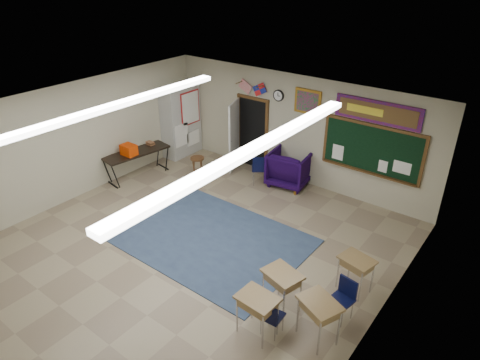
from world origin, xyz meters
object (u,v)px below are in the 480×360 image
Objects in this scene: wingback_armchair at (290,168)px; wooden_stool at (198,168)px; student_desk_front_right at (355,273)px; folding_table at (137,163)px; student_desk_front_left at (282,289)px.

wooden_stool is at bearing 22.74° from wingback_armchair.
folding_table reaches higher than student_desk_front_right.
folding_table reaches higher than wooden_stool.
student_desk_front_left is 0.40× the size of folding_table.
wooden_stool is at bearing 40.85° from folding_table.
student_desk_front_left is 6.41m from folding_table.
student_desk_front_left is 1.18× the size of wooden_stool.
folding_table is (-3.71, -2.26, -0.07)m from wingback_armchair.
student_desk_front_right reaches higher than wooden_stool.
folding_table reaches higher than student_desk_front_left.
student_desk_front_left is (2.40, -4.18, -0.05)m from wingback_armchair.
wooden_stool is at bearing 176.07° from student_desk_front_right.
student_desk_front_left is 1.51m from student_desk_front_right.
wingback_armchair is 4.82m from student_desk_front_left.
student_desk_front_right is at bearing 3.75° from folding_table.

